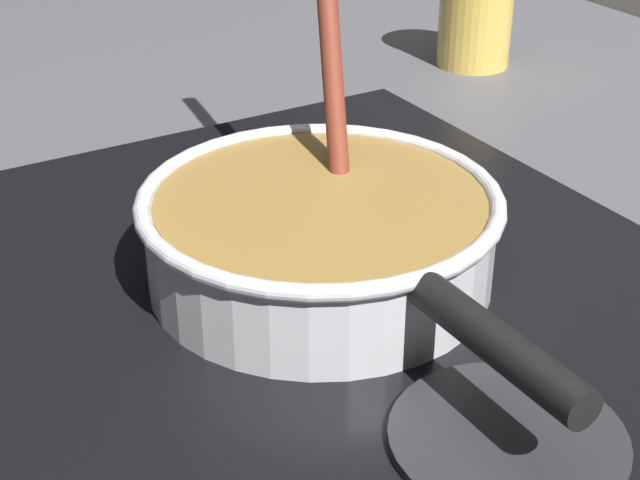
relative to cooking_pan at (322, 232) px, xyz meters
name	(u,v)px	position (x,y,z in m)	size (l,w,h in m)	color
ground	(126,285)	(-0.11, -0.10, -0.07)	(2.40, 1.60, 0.04)	#4C4C51
hob_plate	(320,287)	(0.00, 0.00, -0.04)	(0.56, 0.48, 0.01)	black
burner_ring	(320,274)	(0.00, 0.00, -0.03)	(0.20, 0.20, 0.01)	#592D0C
spare_burner	(508,438)	(0.19, 0.00, -0.03)	(0.12, 0.12, 0.01)	#262628
cooking_pan	(322,232)	(0.00, 0.00, 0.00)	(0.38, 0.24, 0.29)	silver
condiment_jar	(476,8)	(-0.32, 0.38, 0.02)	(0.08, 0.08, 0.12)	gold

